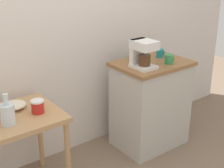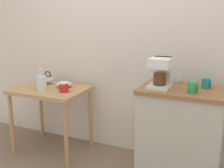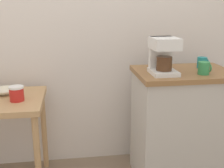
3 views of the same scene
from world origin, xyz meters
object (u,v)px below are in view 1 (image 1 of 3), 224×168
coffee_maker (142,53)px  table_clock (133,55)px  glass_carafe_vase (7,114)px  mug_tall_green (169,59)px  bowl_stoneware (15,105)px  canister_enamel (38,106)px  mug_dark_teal (160,53)px

coffee_maker → table_clock: size_ratio=2.26×
glass_carafe_vase → mug_tall_green: 1.58m
table_clock → bowl_stoneware: bearing=-179.5°
coffee_maker → table_clock: 0.27m
canister_enamel → table_clock: bearing=9.4°
glass_carafe_vase → coffee_maker: size_ratio=0.92×
mug_tall_green → table_clock: (-0.19, 0.30, 0.01)m
coffee_maker → table_clock: coffee_maker is taller
coffee_maker → table_clock: bearing=67.8°
bowl_stoneware → mug_tall_green: bearing=-11.5°
glass_carafe_vase → canister_enamel: bearing=9.9°
bowl_stoneware → glass_carafe_vase: 0.26m
bowl_stoneware → coffee_maker: (1.15, -0.22, 0.28)m
glass_carafe_vase → mug_dark_teal: bearing=4.5°
mug_tall_green → mug_dark_teal: 0.22m
glass_carafe_vase → mug_dark_teal: size_ratio=2.81×
glass_carafe_vase → mug_dark_teal: (1.65, 0.13, 0.13)m
coffee_maker → mug_dark_teal: 0.40m
bowl_stoneware → glass_carafe_vase: bearing=-121.9°
glass_carafe_vase → table_clock: bearing=9.5°
glass_carafe_vase → mug_tall_green: size_ratio=2.65×
canister_enamel → glass_carafe_vase: bearing=-170.1°
bowl_stoneware → table_clock: 1.26m
mug_tall_green → canister_enamel: bearing=175.0°
mug_tall_green → table_clock: 0.36m
glass_carafe_vase → canister_enamel: (0.25, 0.04, -0.03)m
bowl_stoneware → canister_enamel: 0.21m
glass_carafe_vase → table_clock: table_clock is taller
glass_carafe_vase → coffee_maker: bearing=-0.1°
glass_carafe_vase → table_clock: (1.38, 0.23, 0.14)m
bowl_stoneware → mug_dark_teal: (1.51, -0.09, 0.18)m
coffee_maker → mug_dark_teal: coffee_maker is taller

